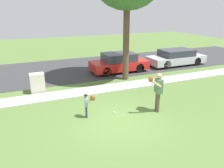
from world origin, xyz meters
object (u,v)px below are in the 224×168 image
Objects in this scene: utility_cabinet at (37,83)px; baseball at (114,112)px; parked_sedan_silver at (176,57)px; person_child at (88,102)px; parked_hatchback_red at (119,63)px; person_adult at (158,89)px.

baseball is at bearing -54.52° from utility_cabinet.
parked_sedan_silver is (7.89, 5.95, 0.58)m from baseball.
person_child is at bearing 177.80° from baseball.
baseball is 9.89m from parked_sedan_silver.
parked_hatchback_red reaches higher than baseball.
baseball is 4.87m from utility_cabinet.
parked_sedan_silver is at bearing 45.02° from person_child.
utility_cabinet is (-2.81, 3.95, 0.49)m from baseball.
person_child is 14.36× the size of baseball.
parked_hatchback_red is at bearing -87.95° from person_adult.
person_child is 0.23× the size of parked_sedan_silver.
parked_sedan_silver reaches higher than person_child.
person_child is at bearing 55.20° from parked_hatchback_red.
person_adult reaches higher than baseball.
baseball is at bearing 63.78° from parked_hatchback_red.
baseball is 6.65m from parked_hatchback_red.
utility_cabinet is at bearing 10.59° from parked_sedan_silver.
utility_cabinet is 10.89m from parked_sedan_silver.
parked_hatchback_red is (2.92, 5.94, 0.62)m from baseball.
person_child is at bearing 0.40° from person_adult.
person_adult is at bearing 0.40° from person_child.
baseball is (-1.79, 0.56, -1.04)m from person_adult.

